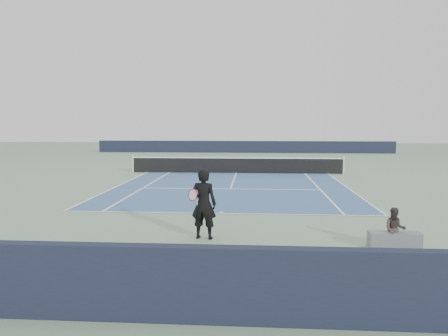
# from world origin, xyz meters

# --- Properties ---
(ground) EXTENTS (80.00, 80.00, 0.00)m
(ground) POSITION_xyz_m (0.00, 0.00, 0.00)
(ground) COLOR gray
(court_surface) EXTENTS (10.97, 23.77, 0.01)m
(court_surface) POSITION_xyz_m (0.00, 0.00, 0.01)
(court_surface) COLOR #3A5C89
(court_surface) RESTS_ON ground
(tennis_net) EXTENTS (12.90, 0.10, 1.07)m
(tennis_net) POSITION_xyz_m (0.00, 0.00, 0.50)
(tennis_net) COLOR silver
(tennis_net) RESTS_ON ground
(windscreen_far) EXTENTS (30.00, 0.25, 1.20)m
(windscreen_far) POSITION_xyz_m (0.00, 17.88, 0.60)
(windscreen_far) COLOR black
(windscreen_far) RESTS_ON ground
(windscreen_near) EXTENTS (30.00, 0.25, 1.20)m
(windscreen_near) POSITION_xyz_m (0.00, -19.88, 0.60)
(windscreen_near) COLOR black
(windscreen_near) RESTS_ON ground
(tennis_player) EXTENTS (0.84, 0.60, 1.87)m
(tennis_player) POSITION_xyz_m (-0.22, -15.03, 0.94)
(tennis_player) COLOR black
(tennis_player) RESTS_ON ground
(tennis_ball) EXTENTS (0.07, 0.07, 0.07)m
(tennis_ball) POSITION_xyz_m (0.28, -15.89, 0.04)
(tennis_ball) COLOR yellow
(tennis_ball) RESTS_ON ground
(spectator_bench) EXTENTS (1.30, 0.68, 1.06)m
(spectator_bench) POSITION_xyz_m (4.56, -15.59, 0.35)
(spectator_bench) COLOR slate
(spectator_bench) RESTS_ON ground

